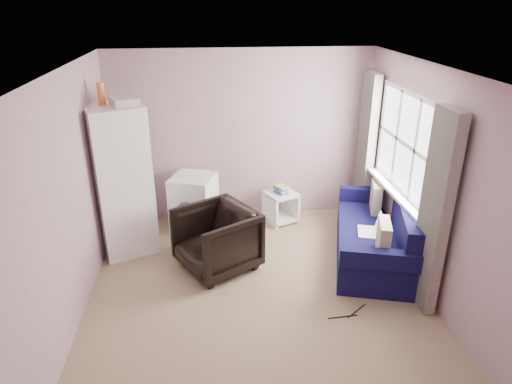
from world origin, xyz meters
TOP-DOWN VIEW (x-y plane):
  - room at (0.02, 0.01)m, footprint 3.84×4.24m
  - armchair at (-0.44, 0.58)m, footprint 1.11×1.13m
  - fridge at (-1.62, 1.20)m, footprint 0.88×0.88m
  - washing_machine at (-0.74, 1.69)m, footprint 0.73×0.73m
  - side_table at (0.55, 1.77)m, footprint 0.55×0.55m
  - sofa at (1.61, 0.59)m, footprint 1.35×2.08m
  - window_dressing at (1.78, 0.70)m, footprint 0.17×2.62m
  - floor_cables at (0.95, -0.50)m, footprint 0.47×0.22m

SIDE VIEW (x-z plane):
  - floor_cables at x=0.95m, z-range 0.00..0.01m
  - side_table at x=0.55m, z-range -0.02..0.56m
  - sofa at x=1.61m, z-range -0.12..0.74m
  - washing_machine at x=-0.74m, z-range 0.02..0.83m
  - armchair at x=-0.44m, z-range 0.00..0.87m
  - fridge at x=-1.62m, z-range -0.12..2.09m
  - window_dressing at x=1.78m, z-range 0.02..2.20m
  - room at x=0.02m, z-range -0.02..2.52m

